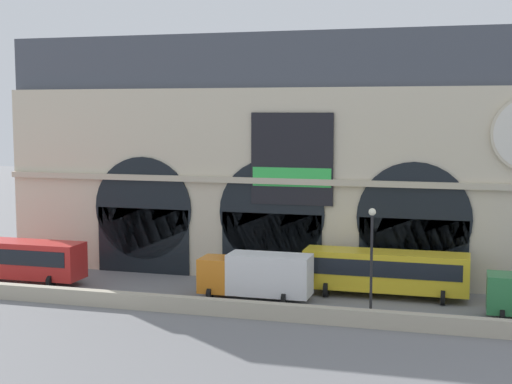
{
  "coord_description": "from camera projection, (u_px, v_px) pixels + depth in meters",
  "views": [
    {
      "loc": [
        13.8,
        -47.55,
        12.55
      ],
      "look_at": [
        -1.19,
        5.0,
        6.6
      ],
      "focal_mm": 52.36,
      "sensor_mm": 36.0,
      "label": 1
    }
  ],
  "objects": [
    {
      "name": "ground_plane",
      "position": [
        253.0,
        297.0,
        50.58
      ],
      "size": [
        200.0,
        200.0,
        0.0
      ],
      "primitive_type": "plane",
      "color": "slate"
    },
    {
      "name": "box_truck_center",
      "position": [
        257.0,
        275.0,
        49.63
      ],
      "size": [
        7.5,
        2.91,
        3.12
      ],
      "color": "orange",
      "rests_on": "ground"
    },
    {
      "name": "street_lamp_quayside",
      "position": [
        372.0,
        250.0,
        43.77
      ],
      "size": [
        0.44,
        0.44,
        6.9
      ],
      "color": "black",
      "rests_on": "ground"
    },
    {
      "name": "quay_parapet_wall",
      "position": [
        230.0,
        308.0,
        45.74
      ],
      "size": [
        90.0,
        0.7,
        1.01
      ],
      "primitive_type": "cube",
      "color": "#B2A891",
      "rests_on": "ground"
    },
    {
      "name": "bus_mideast",
      "position": [
        385.0,
        271.0,
        50.39
      ],
      "size": [
        11.0,
        3.25,
        3.1
      ],
      "color": "gold",
      "rests_on": "ground"
    },
    {
      "name": "station_building",
      "position": [
        280.0,
        159.0,
        56.75
      ],
      "size": [
        43.12,
        5.34,
        18.3
      ],
      "color": "beige",
      "rests_on": "ground"
    },
    {
      "name": "bus_west",
      "position": [
        12.0,
        258.0,
        54.69
      ],
      "size": [
        11.0,
        3.25,
        3.1
      ],
      "color": "red",
      "rests_on": "ground"
    }
  ]
}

